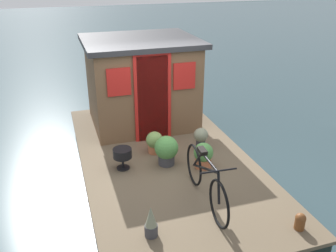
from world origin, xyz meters
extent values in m
plane|color=#2D4247|center=(0.00, 0.00, 0.00)|extent=(60.00, 60.00, 0.00)
cube|color=brown|center=(0.00, 0.00, 0.40)|extent=(5.53, 2.95, 0.06)
cube|color=black|center=(0.00, 0.00, 0.18)|extent=(5.42, 2.89, 0.37)
cube|color=brown|center=(1.67, 0.00, 1.30)|extent=(1.78, 2.11, 1.73)
cube|color=#28282B|center=(1.67, 0.00, 2.21)|extent=(1.98, 2.31, 0.10)
cube|color=#144733|center=(0.76, 0.00, 1.28)|extent=(0.04, 0.60, 1.70)
cube|color=red|center=(0.75, 0.00, 1.33)|extent=(0.03, 0.72, 1.80)
cube|color=red|center=(0.76, -0.63, 1.68)|extent=(0.03, 0.44, 0.52)
cube|color=red|center=(0.76, 0.63, 1.68)|extent=(0.03, 0.44, 0.52)
torus|color=black|center=(-2.00, -0.13, 0.76)|extent=(0.67, 0.07, 0.66)
torus|color=black|center=(-0.96, -0.19, 0.76)|extent=(0.67, 0.07, 0.66)
cylinder|color=black|center=(-1.44, -0.16, 0.97)|extent=(0.97, 0.09, 0.46)
cylinder|color=black|center=(-1.61, -0.15, 1.17)|extent=(0.63, 0.06, 0.06)
cylinder|color=black|center=(-1.13, -0.18, 0.96)|extent=(0.36, 0.05, 0.42)
cylinder|color=black|center=(-1.96, -0.14, 0.97)|extent=(0.12, 0.04, 0.43)
cube|color=black|center=(-1.29, -0.17, 1.18)|extent=(0.20, 0.11, 0.06)
cylinder|color=black|center=(-1.92, -0.14, 1.22)|extent=(0.05, 0.50, 0.02)
cylinder|color=#B2603D|center=(0.21, 0.13, 0.50)|extent=(0.24, 0.24, 0.15)
sphere|color=#70934C|center=(0.21, 0.13, 0.69)|extent=(0.31, 0.31, 0.31)
cylinder|color=#38383D|center=(0.06, -0.73, 0.54)|extent=(0.18, 0.18, 0.21)
sphere|color=gray|center=(0.06, -0.73, 0.73)|extent=(0.27, 0.27, 0.27)
cylinder|color=#B2603D|center=(-0.54, -0.53, 0.51)|extent=(0.28, 0.28, 0.17)
sphere|color=#4C8942|center=(-0.54, -0.53, 0.71)|extent=(0.33, 0.33, 0.33)
cylinder|color=#38383D|center=(-0.26, 0.05, 0.52)|extent=(0.28, 0.28, 0.18)
sphere|color=#4C8942|center=(-0.26, 0.05, 0.75)|extent=(0.41, 0.41, 0.41)
cylinder|color=#38383D|center=(-1.95, 0.78, 0.51)|extent=(0.17, 0.17, 0.16)
cone|color=gray|center=(-1.95, 0.78, 0.73)|extent=(0.16, 0.16, 0.29)
cylinder|color=black|center=(-0.18, 0.80, 0.73)|extent=(0.32, 0.32, 0.16)
cylinder|color=black|center=(-0.18, 0.80, 0.54)|extent=(0.04, 0.04, 0.22)
cylinder|color=black|center=(-0.18, 0.80, 0.44)|extent=(0.23, 0.23, 0.02)
cylinder|color=brown|center=(-2.41, -1.13, 0.51)|extent=(0.14, 0.14, 0.17)
sphere|color=brown|center=(-2.41, -1.13, 0.60)|extent=(0.14, 0.14, 0.14)
camera|label=1|loc=(-5.54, 1.70, 3.66)|focal=38.81mm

